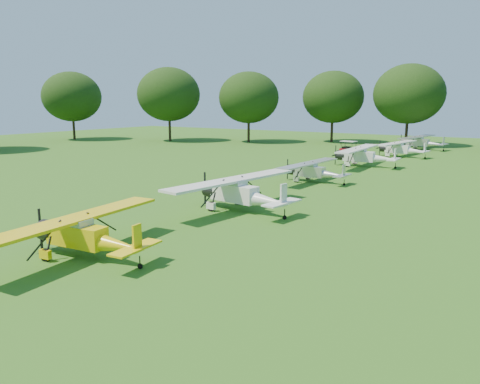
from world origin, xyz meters
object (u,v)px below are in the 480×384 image
object	(u,v)px
aircraft_4	(314,170)
aircraft_5	(364,155)
aircraft_3	(240,191)
golf_cart	(348,150)
aircraft_2	(84,233)
aircraft_6	(401,148)
aircraft_7	(421,141)

from	to	relation	value
aircraft_4	aircraft_5	world-z (taller)	aircraft_5
aircraft_3	aircraft_4	xyz separation A→B (m)	(-0.64, 12.76, -0.23)
golf_cart	aircraft_2	bearing A→B (deg)	-74.75
aircraft_4	aircraft_6	distance (m)	23.66
aircraft_4	golf_cart	world-z (taller)	aircraft_4
aircraft_3	aircraft_5	distance (m)	24.96
aircraft_4	aircraft_7	xyz separation A→B (m)	(1.41, 34.71, 0.16)
aircraft_6	aircraft_5	bearing A→B (deg)	-87.16
aircraft_3	golf_cart	bearing A→B (deg)	106.99
aircraft_4	aircraft_6	bearing A→B (deg)	89.61
aircraft_5	aircraft_6	bearing A→B (deg)	82.47
aircraft_5	aircraft_3	bearing A→B (deg)	-91.62
aircraft_2	aircraft_3	size ratio (longest dim) A/B	0.89
aircraft_5	golf_cart	distance (m)	12.08
aircraft_3	aircraft_4	bearing A→B (deg)	100.31
aircraft_2	golf_cart	distance (m)	47.49
aircraft_4	aircraft_5	size ratio (longest dim) A/B	0.84
aircraft_4	golf_cart	distance (m)	23.45
aircraft_3	aircraft_5	world-z (taller)	aircraft_3
aircraft_2	aircraft_6	world-z (taller)	aircraft_6
aircraft_5	golf_cart	world-z (taller)	aircraft_5
aircraft_2	aircraft_7	bearing A→B (deg)	82.69
aircraft_3	golf_cart	xyz separation A→B (m)	(-5.98, 35.59, -0.70)
aircraft_6	golf_cart	distance (m)	6.80
aircraft_3	aircraft_7	world-z (taller)	aircraft_3
aircraft_2	golf_cart	xyz separation A→B (m)	(-5.17, 47.20, -0.56)
golf_cart	aircraft_5	bearing A→B (deg)	-52.84
aircraft_4	aircraft_5	distance (m)	12.20
aircraft_3	aircraft_7	bearing A→B (deg)	96.52
aircraft_3	aircraft_4	size ratio (longest dim) A/B	1.22
aircraft_3	aircraft_5	size ratio (longest dim) A/B	1.02
aircraft_2	aircraft_7	xyz separation A→B (m)	(1.58, 59.09, 0.07)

